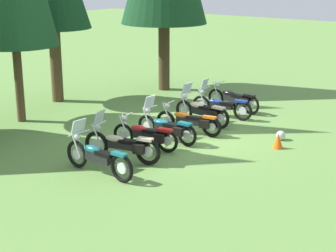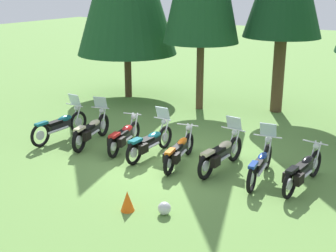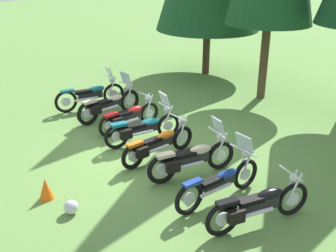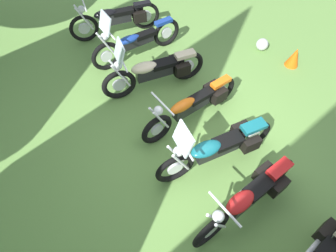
{
  "view_description": "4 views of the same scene",
  "coord_description": "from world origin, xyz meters",
  "px_view_note": "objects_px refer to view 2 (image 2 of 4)",
  "views": [
    {
      "loc": [
        -13.36,
        -9.75,
        5.25
      ],
      "look_at": [
        -0.95,
        -0.3,
        0.63
      ],
      "focal_mm": 57.63,
      "sensor_mm": 36.0,
      "label": 1
    },
    {
      "loc": [
        6.61,
        -10.52,
        5.0
      ],
      "look_at": [
        -0.28,
        0.54,
        0.85
      ],
      "focal_mm": 49.05,
      "sensor_mm": 36.0,
      "label": 2
    },
    {
      "loc": [
        8.7,
        -4.54,
        4.94
      ],
      "look_at": [
        0.41,
        0.25,
        0.83
      ],
      "focal_mm": 43.49,
      "sensor_mm": 36.0,
      "label": 3
    },
    {
      "loc": [
        -2.62,
        1.96,
        4.66
      ],
      "look_at": [
        0.03,
        0.66,
        0.73
      ],
      "focal_mm": 30.65,
      "sensor_mm": 36.0,
      "label": 4
    }
  ],
  "objects_px": {
    "motorcycle_1": "(91,130)",
    "motorcycle_0": "(61,125)",
    "motorcycle_6": "(261,163)",
    "traffic_cone": "(127,201)",
    "motorcycle_2": "(124,136)",
    "motorcycle_5": "(221,153)",
    "motorcycle_4": "(179,150)",
    "motorcycle_3": "(150,141)",
    "motorcycle_7": "(303,170)",
    "dropped_helmet": "(164,208)"
  },
  "relations": [
    {
      "from": "motorcycle_4",
      "to": "motorcycle_5",
      "type": "relative_size",
      "value": 0.99
    },
    {
      "from": "motorcycle_1",
      "to": "motorcycle_4",
      "type": "bearing_deg",
      "value": -103.61
    },
    {
      "from": "motorcycle_5",
      "to": "motorcycle_7",
      "type": "xyz_separation_m",
      "value": [
        2.23,
        0.06,
        -0.02
      ]
    },
    {
      "from": "motorcycle_2",
      "to": "motorcycle_7",
      "type": "relative_size",
      "value": 0.91
    },
    {
      "from": "motorcycle_7",
      "to": "motorcycle_0",
      "type": "bearing_deg",
      "value": 99.55
    },
    {
      "from": "motorcycle_0",
      "to": "motorcycle_5",
      "type": "bearing_deg",
      "value": -83.77
    },
    {
      "from": "motorcycle_2",
      "to": "motorcycle_6",
      "type": "bearing_deg",
      "value": -99.89
    },
    {
      "from": "motorcycle_4",
      "to": "motorcycle_5",
      "type": "xyz_separation_m",
      "value": [
        1.16,
        0.28,
        0.05
      ]
    },
    {
      "from": "motorcycle_3",
      "to": "motorcycle_4",
      "type": "bearing_deg",
      "value": -94.42
    },
    {
      "from": "motorcycle_6",
      "to": "dropped_helmet",
      "type": "relative_size",
      "value": 7.9
    },
    {
      "from": "motorcycle_6",
      "to": "motorcycle_7",
      "type": "height_order",
      "value": "motorcycle_6"
    },
    {
      "from": "motorcycle_5",
      "to": "motorcycle_7",
      "type": "bearing_deg",
      "value": -84.38
    },
    {
      "from": "motorcycle_3",
      "to": "traffic_cone",
      "type": "xyz_separation_m",
      "value": [
        1.47,
        -3.07,
        -0.23
      ]
    },
    {
      "from": "motorcycle_4",
      "to": "dropped_helmet",
      "type": "height_order",
      "value": "motorcycle_4"
    },
    {
      "from": "motorcycle_4",
      "to": "motorcycle_2",
      "type": "bearing_deg",
      "value": 75.34
    },
    {
      "from": "motorcycle_7",
      "to": "traffic_cone",
      "type": "height_order",
      "value": "motorcycle_7"
    },
    {
      "from": "motorcycle_0",
      "to": "dropped_helmet",
      "type": "relative_size",
      "value": 8.17
    },
    {
      "from": "motorcycle_1",
      "to": "dropped_helmet",
      "type": "relative_size",
      "value": 7.89
    },
    {
      "from": "motorcycle_2",
      "to": "traffic_cone",
      "type": "relative_size",
      "value": 4.49
    },
    {
      "from": "motorcycle_4",
      "to": "motorcycle_7",
      "type": "bearing_deg",
      "value": -94.87
    },
    {
      "from": "motorcycle_0",
      "to": "motorcycle_3",
      "type": "height_order",
      "value": "motorcycle_0"
    },
    {
      "from": "motorcycle_0",
      "to": "motorcycle_5",
      "type": "relative_size",
      "value": 1.05
    },
    {
      "from": "motorcycle_4",
      "to": "motorcycle_7",
      "type": "relative_size",
      "value": 0.97
    },
    {
      "from": "motorcycle_7",
      "to": "dropped_helmet",
      "type": "bearing_deg",
      "value": 149.93
    },
    {
      "from": "motorcycle_0",
      "to": "motorcycle_4",
      "type": "xyz_separation_m",
      "value": [
        4.4,
        0.15,
        -0.06
      ]
    },
    {
      "from": "motorcycle_3",
      "to": "motorcycle_6",
      "type": "xyz_separation_m",
      "value": [
        3.39,
        0.15,
        -0.01
      ]
    },
    {
      "from": "dropped_helmet",
      "to": "motorcycle_7",
      "type": "bearing_deg",
      "value": 53.98
    },
    {
      "from": "motorcycle_0",
      "to": "traffic_cone",
      "type": "relative_size",
      "value": 5.08
    },
    {
      "from": "motorcycle_0",
      "to": "traffic_cone",
      "type": "distance_m",
      "value": 5.57
    },
    {
      "from": "motorcycle_0",
      "to": "motorcycle_1",
      "type": "distance_m",
      "value": 1.17
    },
    {
      "from": "motorcycle_3",
      "to": "traffic_cone",
      "type": "distance_m",
      "value": 3.41
    },
    {
      "from": "motorcycle_5",
      "to": "motorcycle_6",
      "type": "bearing_deg",
      "value": -87.18
    },
    {
      "from": "motorcycle_4",
      "to": "traffic_cone",
      "type": "xyz_separation_m",
      "value": [
        0.4,
        -2.97,
        -0.19
      ]
    },
    {
      "from": "motorcycle_5",
      "to": "motorcycle_6",
      "type": "xyz_separation_m",
      "value": [
        1.16,
        -0.03,
        -0.03
      ]
    },
    {
      "from": "motorcycle_3",
      "to": "motorcycle_4",
      "type": "distance_m",
      "value": 1.07
    },
    {
      "from": "motorcycle_1",
      "to": "motorcycle_3",
      "type": "xyz_separation_m",
      "value": [
        2.18,
        0.09,
        -0.01
      ]
    },
    {
      "from": "motorcycle_5",
      "to": "motorcycle_0",
      "type": "bearing_deg",
      "value": 98.62
    },
    {
      "from": "motorcycle_4",
      "to": "motorcycle_6",
      "type": "bearing_deg",
      "value": -94.29
    },
    {
      "from": "motorcycle_2",
      "to": "motorcycle_5",
      "type": "xyz_separation_m",
      "value": [
        3.21,
        0.14,
        0.03
      ]
    },
    {
      "from": "motorcycle_2",
      "to": "motorcycle_6",
      "type": "relative_size",
      "value": 0.91
    },
    {
      "from": "motorcycle_4",
      "to": "traffic_cone",
      "type": "bearing_deg",
      "value": 177.06
    },
    {
      "from": "traffic_cone",
      "to": "dropped_helmet",
      "type": "xyz_separation_m",
      "value": [
        0.81,
        0.29,
        -0.09
      ]
    },
    {
      "from": "motorcycle_0",
      "to": "motorcycle_3",
      "type": "xyz_separation_m",
      "value": [
        3.34,
        0.25,
        -0.03
      ]
    },
    {
      "from": "motorcycle_0",
      "to": "motorcycle_4",
      "type": "height_order",
      "value": "motorcycle_0"
    },
    {
      "from": "motorcycle_6",
      "to": "traffic_cone",
      "type": "bearing_deg",
      "value": 142.21
    },
    {
      "from": "motorcycle_6",
      "to": "motorcycle_7",
      "type": "relative_size",
      "value": 1.0
    },
    {
      "from": "motorcycle_2",
      "to": "motorcycle_6",
      "type": "height_order",
      "value": "motorcycle_6"
    },
    {
      "from": "motorcycle_2",
      "to": "motorcycle_7",
      "type": "xyz_separation_m",
      "value": [
        5.44,
        0.2,
        0.02
      ]
    },
    {
      "from": "motorcycle_1",
      "to": "motorcycle_2",
      "type": "xyz_separation_m",
      "value": [
        1.2,
        0.13,
        -0.03
      ]
    },
    {
      "from": "motorcycle_1",
      "to": "motorcycle_0",
      "type": "bearing_deg",
      "value": 84.62
    }
  ]
}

